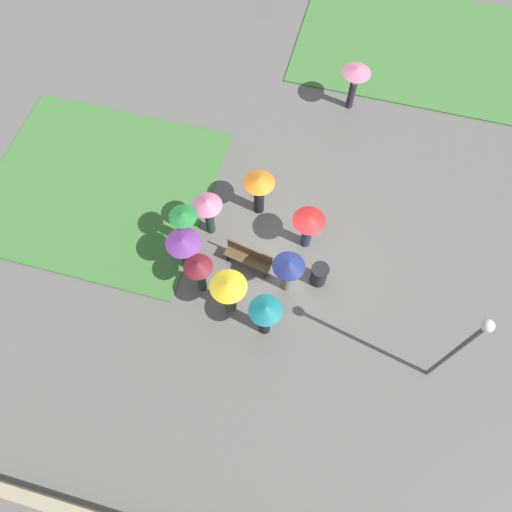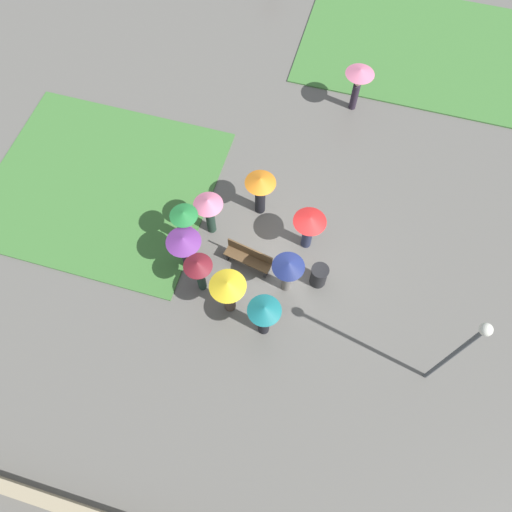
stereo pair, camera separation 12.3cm
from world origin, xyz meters
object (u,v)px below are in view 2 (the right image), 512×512
object	(u,v)px
lamp_post	(461,349)
crowd_person_orange	(260,188)
crowd_person_pink	(209,208)
crowd_person_yellow	(228,290)
crowd_person_purple	(185,246)
crowd_person_red	(309,225)
crowd_person_teal	(264,314)
crowd_person_green	(186,223)
crowd_person_navy	(288,269)
crowd_person_maroon	(199,269)
park_bench	(249,257)
trash_bin	(319,276)
lone_walker_mid_plaza	(359,79)

from	to	relation	value
lamp_post	crowd_person_orange	bearing A→B (deg)	146.15
crowd_person_pink	crowd_person_orange	world-z (taller)	crowd_person_orange
crowd_person_yellow	crowd_person_purple	xyz separation A→B (m)	(-1.82, 1.10, -0.09)
crowd_person_pink	crowd_person_orange	xyz separation A→B (m)	(1.43, 1.28, -0.07)
crowd_person_red	crowd_person_orange	size ratio (longest dim) A/B	0.93
crowd_person_teal	crowd_person_green	bearing A→B (deg)	-126.81
crowd_person_red	crowd_person_navy	size ratio (longest dim) A/B	0.96
lamp_post	crowd_person_yellow	xyz separation A→B (m)	(-6.54, 0.53, -1.60)
lamp_post	crowd_person_navy	world-z (taller)	lamp_post
crowd_person_maroon	crowd_person_red	distance (m)	3.92
crowd_person_teal	crowd_person_red	xyz separation A→B (m)	(0.58, 3.45, -0.07)
crowd_person_yellow	crowd_person_purple	distance (m)	2.13
park_bench	crowd_person_green	world-z (taller)	crowd_person_green
crowd_person_navy	crowd_person_maroon	bearing A→B (deg)	113.64
crowd_person_maroon	crowd_person_red	size ratio (longest dim) A/B	1.04
crowd_person_pink	crowd_person_yellow	distance (m)	3.04
lamp_post	trash_bin	distance (m)	5.21
park_bench	crowd_person_purple	xyz separation A→B (m)	(-1.97, -0.61, 0.87)
park_bench	lamp_post	xyz separation A→B (m)	(6.40, -2.24, 2.56)
crowd_person_pink	crowd_person_red	size ratio (longest dim) A/B	1.07
crowd_person_red	crowd_person_purple	xyz separation A→B (m)	(-3.68, -1.89, 0.00)
crowd_person_navy	lone_walker_mid_plaza	distance (m)	8.53
crowd_person_pink	crowd_person_green	xyz separation A→B (m)	(-0.60, -0.68, -0.20)
crowd_person_green	lone_walker_mid_plaza	distance (m)	8.86
crowd_person_purple	crowd_person_navy	size ratio (longest dim) A/B	1.00
crowd_person_maroon	lone_walker_mid_plaza	size ratio (longest dim) A/B	0.94
crowd_person_red	crowd_person_purple	size ratio (longest dim) A/B	0.96
trash_bin	crowd_person_maroon	distance (m)	4.01
crowd_person_red	lone_walker_mid_plaza	bearing A→B (deg)	-173.15
crowd_person_teal	crowd_person_yellow	size ratio (longest dim) A/B	1.01
crowd_person_green	lamp_post	bearing A→B (deg)	-159.43
crowd_person_green	crowd_person_red	distance (m)	4.10
lamp_post	crowd_person_yellow	bearing A→B (deg)	175.38
crowd_person_red	crowd_person_purple	bearing A→B (deg)	-53.01
lamp_post	lone_walker_mid_plaza	bearing A→B (deg)	112.97
trash_bin	crowd_person_maroon	world-z (taller)	crowd_person_maroon
lamp_post	crowd_person_teal	xyz separation A→B (m)	(-5.26, 0.07, -1.63)
crowd_person_navy	crowd_person_teal	bearing A→B (deg)	177.12
lamp_post	crowd_person_maroon	bearing A→B (deg)	172.86
crowd_person_red	crowd_person_orange	distance (m)	2.15
crowd_person_navy	crowd_person_green	bearing A→B (deg)	86.23
crowd_person_orange	crowd_person_navy	distance (m)	3.20
crowd_person_pink	crowd_person_maroon	distance (m)	2.24
crowd_person_pink	crowd_person_navy	bearing A→B (deg)	-146.51
crowd_person_maroon	crowd_person_purple	bearing A→B (deg)	-164.11
park_bench	trash_bin	bearing A→B (deg)	9.98
crowd_person_maroon	crowd_person_yellow	xyz separation A→B (m)	(1.11, -0.43, 0.03)
crowd_person_maroon	crowd_person_red	world-z (taller)	crowd_person_maroon
park_bench	crowd_person_orange	world-z (taller)	crowd_person_orange
park_bench	crowd_person_orange	xyz separation A→B (m)	(-0.22, 2.20, 0.90)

